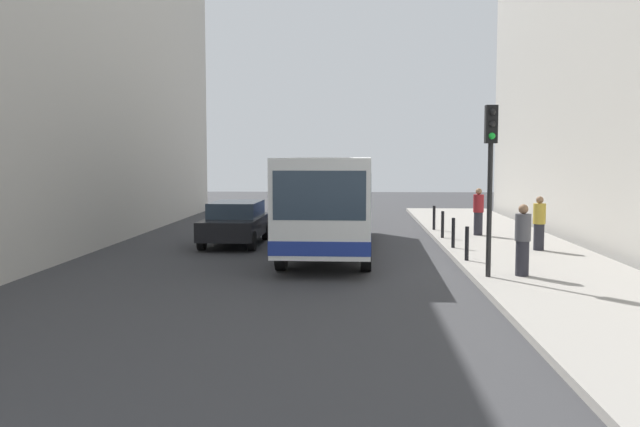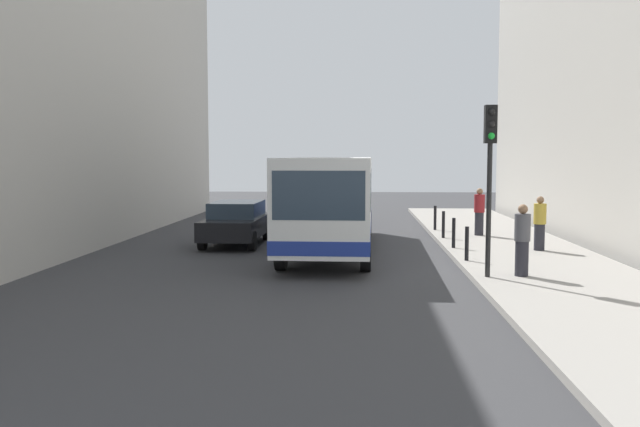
{
  "view_description": "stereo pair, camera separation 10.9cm",
  "coord_description": "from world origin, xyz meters",
  "px_view_note": "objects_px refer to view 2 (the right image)",
  "views": [
    {
      "loc": [
        0.34,
        -18.23,
        3.05
      ],
      "look_at": [
        -0.69,
        1.72,
        1.37
      ],
      "focal_mm": 38.46,
      "sensor_mm": 36.0,
      "label": 1
    },
    {
      "loc": [
        0.45,
        -18.23,
        3.05
      ],
      "look_at": [
        -0.69,
        1.72,
        1.37
      ],
      "focal_mm": 38.46,
      "sensor_mm": 36.0,
      "label": 2
    }
  ],
  "objects_px": {
    "traffic_light": "(490,158)",
    "bollard_near": "(467,244)",
    "car_behind_bus": "(331,205)",
    "bollard_far": "(443,225)",
    "bollard_farthest": "(435,218)",
    "bollard_mid": "(454,233)",
    "bus": "(332,197)",
    "car_beside_bus": "(237,222)",
    "pedestrian_near_signal": "(522,240)",
    "pedestrian_mid_sidewalk": "(540,223)",
    "pedestrian_far_sidewalk": "(479,212)"
  },
  "relations": [
    {
      "from": "bollard_farthest",
      "to": "bollard_mid",
      "type": "bearing_deg",
      "value": -90.0
    },
    {
      "from": "car_behind_bus",
      "to": "bollard_mid",
      "type": "relative_size",
      "value": 4.72
    },
    {
      "from": "pedestrian_near_signal",
      "to": "car_beside_bus",
      "type": "bearing_deg",
      "value": -162.12
    },
    {
      "from": "bollard_mid",
      "to": "pedestrian_mid_sidewalk",
      "type": "xyz_separation_m",
      "value": [
        2.56,
        -0.43,
        0.36
      ]
    },
    {
      "from": "car_beside_bus",
      "to": "bollard_near",
      "type": "relative_size",
      "value": 4.67
    },
    {
      "from": "traffic_light",
      "to": "pedestrian_near_signal",
      "type": "xyz_separation_m",
      "value": [
        0.85,
        0.18,
        -1.98
      ]
    },
    {
      "from": "bollard_farthest",
      "to": "bollard_far",
      "type": "bearing_deg",
      "value": -90.0
    },
    {
      "from": "bus",
      "to": "car_behind_bus",
      "type": "xyz_separation_m",
      "value": [
        -0.41,
        9.3,
        -0.94
      ]
    },
    {
      "from": "pedestrian_near_signal",
      "to": "pedestrian_mid_sidewalk",
      "type": "distance_m",
      "value": 4.9
    },
    {
      "from": "traffic_light",
      "to": "bollard_far",
      "type": "relative_size",
      "value": 4.32
    },
    {
      "from": "bollard_near",
      "to": "car_beside_bus",
      "type": "bearing_deg",
      "value": 149.61
    },
    {
      "from": "bollard_mid",
      "to": "bollard_farthest",
      "type": "height_order",
      "value": "same"
    },
    {
      "from": "traffic_light",
      "to": "bollard_near",
      "type": "xyz_separation_m",
      "value": [
        -0.1,
        2.58,
        -2.38
      ]
    },
    {
      "from": "bollard_far",
      "to": "pedestrian_near_signal",
      "type": "relative_size",
      "value": 0.54
    },
    {
      "from": "bollard_mid",
      "to": "bollard_far",
      "type": "relative_size",
      "value": 1.0
    },
    {
      "from": "bus",
      "to": "traffic_light",
      "type": "xyz_separation_m",
      "value": [
        3.97,
        -5.57,
        1.28
      ]
    },
    {
      "from": "bollard_farthest",
      "to": "pedestrian_near_signal",
      "type": "height_order",
      "value": "pedestrian_near_signal"
    },
    {
      "from": "bollard_far",
      "to": "pedestrian_mid_sidewalk",
      "type": "height_order",
      "value": "pedestrian_mid_sidewalk"
    },
    {
      "from": "bus",
      "to": "car_beside_bus",
      "type": "height_order",
      "value": "bus"
    },
    {
      "from": "bus",
      "to": "pedestrian_near_signal",
      "type": "xyz_separation_m",
      "value": [
        4.81,
        -5.38,
        -0.7
      ]
    },
    {
      "from": "bollard_near",
      "to": "pedestrian_mid_sidewalk",
      "type": "distance_m",
      "value": 3.41
    },
    {
      "from": "car_behind_bus",
      "to": "traffic_light",
      "type": "relative_size",
      "value": 1.09
    },
    {
      "from": "bollard_near",
      "to": "bollard_mid",
      "type": "relative_size",
      "value": 1.0
    },
    {
      "from": "car_behind_bus",
      "to": "bollard_mid",
      "type": "bearing_deg",
      "value": 111.25
    },
    {
      "from": "traffic_light",
      "to": "pedestrian_near_signal",
      "type": "height_order",
      "value": "traffic_light"
    },
    {
      "from": "car_beside_bus",
      "to": "pedestrian_mid_sidewalk",
      "type": "distance_m",
      "value": 9.98
    },
    {
      "from": "car_beside_bus",
      "to": "bollard_far",
      "type": "xyz_separation_m",
      "value": [
        7.22,
        1.08,
        -0.16
      ]
    },
    {
      "from": "traffic_light",
      "to": "pedestrian_far_sidewalk",
      "type": "xyz_separation_m",
      "value": [
        1.31,
        8.78,
        -1.99
      ]
    },
    {
      "from": "car_beside_bus",
      "to": "pedestrian_near_signal",
      "type": "relative_size",
      "value": 2.54
    },
    {
      "from": "bus",
      "to": "pedestrian_near_signal",
      "type": "distance_m",
      "value": 7.25
    },
    {
      "from": "pedestrian_far_sidewalk",
      "to": "bollard_mid",
      "type": "bearing_deg",
      "value": 134.18
    },
    {
      "from": "bus",
      "to": "bollard_near",
      "type": "relative_size",
      "value": 11.65
    },
    {
      "from": "bus",
      "to": "bollard_near",
      "type": "height_order",
      "value": "bus"
    },
    {
      "from": "bus",
      "to": "bollard_near",
      "type": "bearing_deg",
      "value": 143.5
    },
    {
      "from": "bollard_near",
      "to": "pedestrian_mid_sidewalk",
      "type": "relative_size",
      "value": 0.57
    },
    {
      "from": "traffic_light",
      "to": "bollard_near",
      "type": "distance_m",
      "value": 3.51
    },
    {
      "from": "car_behind_bus",
      "to": "traffic_light",
      "type": "distance_m",
      "value": 15.65
    },
    {
      "from": "bollard_mid",
      "to": "pedestrian_near_signal",
      "type": "relative_size",
      "value": 0.54
    },
    {
      "from": "traffic_light",
      "to": "pedestrian_near_signal",
      "type": "distance_m",
      "value": 2.16
    },
    {
      "from": "pedestrian_mid_sidewalk",
      "to": "pedestrian_far_sidewalk",
      "type": "bearing_deg",
      "value": -63.72
    },
    {
      "from": "traffic_light",
      "to": "bollard_near",
      "type": "relative_size",
      "value": 4.32
    },
    {
      "from": "car_behind_bus",
      "to": "pedestrian_near_signal",
      "type": "xyz_separation_m",
      "value": [
        5.22,
        -14.68,
        0.24
      ]
    },
    {
      "from": "bollard_farthest",
      "to": "pedestrian_mid_sidewalk",
      "type": "height_order",
      "value": "pedestrian_mid_sidewalk"
    },
    {
      "from": "pedestrian_near_signal",
      "to": "pedestrian_mid_sidewalk",
      "type": "relative_size",
      "value": 1.05
    },
    {
      "from": "traffic_light",
      "to": "bollard_near",
      "type": "height_order",
      "value": "traffic_light"
    },
    {
      "from": "car_beside_bus",
      "to": "pedestrian_near_signal",
      "type": "xyz_separation_m",
      "value": [
        8.16,
        -6.63,
        0.24
      ]
    },
    {
      "from": "bollard_far",
      "to": "bollard_farthest",
      "type": "distance_m",
      "value": 2.65
    },
    {
      "from": "traffic_light",
      "to": "pedestrian_mid_sidewalk",
      "type": "xyz_separation_m",
      "value": [
        2.46,
        4.81,
        -2.02
      ]
    },
    {
      "from": "bollard_mid",
      "to": "car_behind_bus",
      "type": "bearing_deg",
      "value": 113.97
    },
    {
      "from": "bollard_near",
      "to": "pedestrian_far_sidewalk",
      "type": "bearing_deg",
      "value": 77.2
    }
  ]
}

